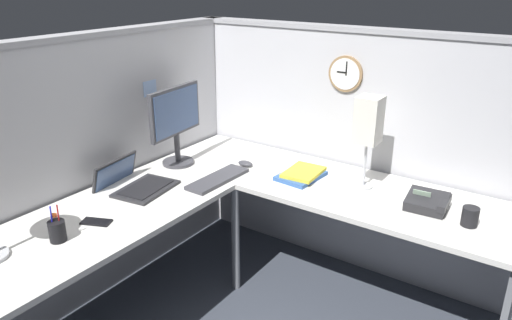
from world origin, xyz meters
name	(u,v)px	position (x,y,z in m)	size (l,w,h in m)	color
ground_plane	(242,309)	(0.00, 0.00, 0.00)	(6.80, 6.80, 0.00)	#383D47
cubicle_wall_back	(81,175)	(-0.36, 0.87, 0.79)	(2.57, 0.12, 1.58)	#B2B2B7
cubicle_wall_right	(353,152)	(0.87, -0.27, 0.79)	(0.12, 2.37, 1.58)	#B2B2B7
desk	(232,229)	(-0.15, -0.05, 0.63)	(2.35, 2.15, 0.73)	silver
monitor	(176,120)	(0.20, 0.64, 1.02)	(0.46, 0.20, 0.50)	#38383D
laptop	(132,183)	(-0.22, 0.61, 0.75)	(0.39, 0.43, 0.22)	#232326
keyboard	(218,179)	(0.13, 0.26, 0.74)	(0.43, 0.14, 0.02)	#38383D
computer_mouse	(245,163)	(0.41, 0.26, 0.75)	(0.06, 0.10, 0.03)	#38383D
pen_cup	(57,231)	(-0.82, 0.44, 0.78)	(0.08, 0.08, 0.18)	black
cell_phone	(96,222)	(-0.61, 0.43, 0.73)	(0.07, 0.14, 0.01)	black
office_phone	(428,203)	(0.46, -0.87, 0.77)	(0.20, 0.22, 0.11)	#232326
book_stack	(302,174)	(0.45, -0.13, 0.75)	(0.30, 0.23, 0.04)	#335999
desk_lamp_paper	(368,123)	(0.53, -0.48, 1.11)	(0.13, 0.13, 0.53)	#B7BABF
coffee_mug	(470,217)	(0.40, -1.09, 0.78)	(0.08, 0.08, 0.10)	black
wall_clock	(346,74)	(0.82, -0.20, 1.31)	(0.04, 0.22, 0.22)	olive
pinned_note_leftmost	(150,88)	(0.17, 0.82, 1.21)	(0.11, 0.00, 0.09)	#99B7E5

